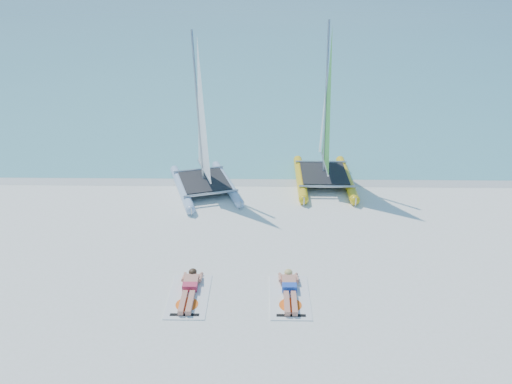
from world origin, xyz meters
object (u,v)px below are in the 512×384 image
(towel_a, at_px, (189,296))
(towel_b, at_px, (290,297))
(catamaran_blue, at_px, (202,145))
(sunbather_b, at_px, (289,289))
(sunbather_a, at_px, (190,288))
(catamaran_yellow, at_px, (325,131))

(towel_a, xyz_separation_m, towel_b, (2.53, 0.01, 0.00))
(catamaran_blue, xyz_separation_m, towel_a, (0.35, -6.68, -1.71))
(catamaran_blue, relative_size, sunbather_b, 3.35)
(towel_a, bearing_deg, sunbather_a, 90.00)
(catamaran_yellow, distance_m, sunbather_a, 8.85)
(sunbather_a, bearing_deg, catamaran_blue, 93.05)
(towel_a, bearing_deg, sunbather_b, 4.61)
(catamaran_blue, bearing_deg, catamaran_yellow, -3.63)
(catamaran_yellow, xyz_separation_m, towel_b, (-1.64, -7.78, -1.90))
(catamaran_yellow, height_order, towel_a, catamaran_yellow)
(catamaran_blue, distance_m, sunbather_b, 7.27)
(towel_a, height_order, sunbather_a, sunbather_a)
(catamaran_blue, distance_m, towel_a, 6.91)
(catamaran_blue, distance_m, towel_b, 7.46)
(catamaran_yellow, distance_m, towel_a, 9.04)
(towel_b, relative_size, sunbather_b, 1.07)
(catamaran_yellow, bearing_deg, sunbather_a, -118.24)
(catamaran_blue, bearing_deg, sunbather_b, -83.49)
(catamaran_yellow, distance_m, towel_b, 8.18)
(catamaran_yellow, bearing_deg, towel_a, -117.64)
(towel_a, bearing_deg, towel_b, 0.28)
(catamaran_yellow, xyz_separation_m, sunbather_a, (-4.17, -7.60, -1.79))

